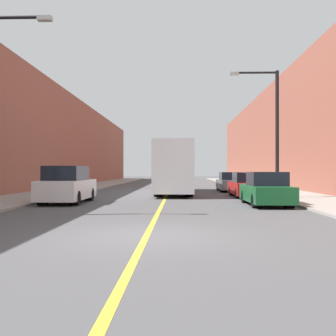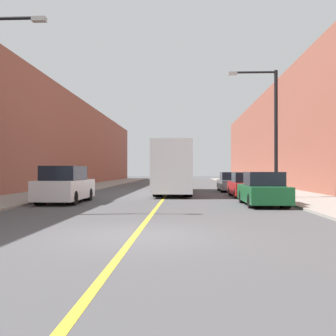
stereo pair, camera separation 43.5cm
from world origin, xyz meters
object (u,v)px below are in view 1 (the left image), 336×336
Objects in this scene: parked_suv_left at (67,186)px; car_right_far at (231,183)px; car_right_mid at (247,186)px; car_right_near at (266,190)px; street_lamp_right at (273,124)px; bus at (174,168)px.

car_right_far is (9.56, 11.00, -0.18)m from parked_suv_left.
parked_suv_left is at bearing -154.56° from car_right_mid.
car_right_near is 12.13m from car_right_far.
car_right_near is at bearing -90.96° from car_right_mid.
car_right_far is at bearing 91.27° from car_right_mid.
car_right_far is 8.97m from street_lamp_right.
bus reaches higher than parked_suv_left.
parked_suv_left reaches higher than car_right_mid.
parked_suv_left is 11.72m from street_lamp_right.
street_lamp_right is at bearing -80.93° from car_right_far.
street_lamp_right is (10.85, 2.87, 3.38)m from parked_suv_left.
car_right_far is (-0.05, 12.13, -0.02)m from car_right_near.
car_right_far is 0.66× the size of street_lamp_right.
street_lamp_right reaches higher than bus.
car_right_far is (4.32, 2.58, -1.15)m from bus.
street_lamp_right is (1.30, -8.13, 3.55)m from car_right_far.
bus is 9.97m from parked_suv_left.
parked_suv_left is at bearing -121.85° from bus.
car_right_mid is at bearing 123.57° from street_lamp_right.
car_right_near reaches higher than car_right_far.
parked_suv_left is 9.67m from car_right_near.
bus reaches higher than car_right_mid.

